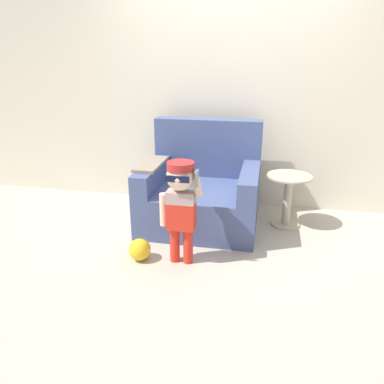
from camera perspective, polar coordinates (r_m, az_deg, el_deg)
ground_plane at (r=3.86m, az=4.49°, el=-4.81°), size 10.00×10.00×0.00m
wall_back at (r=4.14m, az=6.17°, el=15.55°), size 10.00×0.05×2.60m
armchair at (r=3.79m, az=1.50°, el=0.14°), size 1.14×1.00×1.00m
person_child at (r=2.94m, az=-1.74°, el=-0.79°), size 0.35×0.26×0.86m
side_table at (r=3.81m, az=14.38°, el=-0.54°), size 0.43×0.43×0.53m
toy_ball at (r=3.20m, az=-7.97°, el=-8.69°), size 0.19×0.19×0.19m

